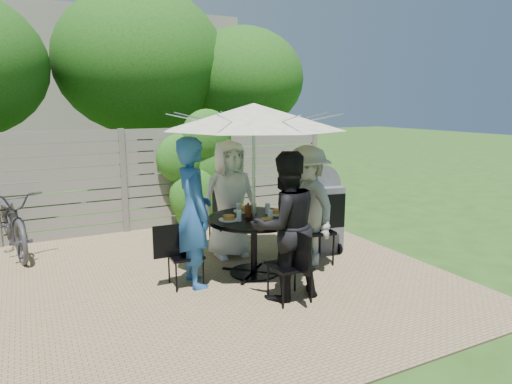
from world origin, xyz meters
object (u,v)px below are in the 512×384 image
syrup_jug (248,211)px  chair_left (185,268)px  umbrella (254,116)px  chair_right (315,243)px  person_right (307,207)px  plate_left (229,218)px  glass_back (239,209)px  patio_table (254,235)px  person_left (194,213)px  person_back (230,199)px  bbq_grill (317,212)px  plate_front (266,222)px  plate_back (243,210)px  bicycle (13,221)px  plate_right (278,212)px  chair_back (226,236)px  glass_left (239,216)px  glass_right (268,208)px  chair_front (290,280)px  glass_front (270,215)px  coffee_cup (253,209)px  person_front (285,226)px

syrup_jug → chair_left: bearing=-177.8°
umbrella → chair_right: (0.97, -0.02, -1.81)m
person_right → plate_left: person_right is taller
umbrella → glass_back: (-0.10, 0.26, -1.25)m
patio_table → person_left: (-0.83, 0.01, 0.39)m
person_back → umbrella: bearing=-90.0°
chair_right → bbq_grill: size_ratio=0.73×
plate_front → syrup_jug: bearing=97.4°
plate_back → bicycle: size_ratio=0.13×
chair_left → plate_right: bearing=0.7°
plate_left → plate_back: bearing=44.0°
person_back → plate_back: size_ratio=6.78×
person_right → plate_back: 0.91m
plate_back → chair_left: bearing=-160.5°
chair_back → glass_back: 0.92m
plate_right → glass_left: (-0.62, -0.09, 0.05)m
chair_right → plate_back: (-0.96, 0.38, 0.52)m
person_left → person_right: bearing=-90.0°
chair_back → glass_right: (0.25, -0.87, 0.59)m
chair_front → glass_right: bearing=-13.4°
plate_front → glass_front: 0.15m
umbrella → person_right: umbrella is taller
plate_left → glass_back: (0.26, 0.26, 0.05)m
syrup_jug → plate_back: bearing=78.1°
plate_back → syrup_jug: 0.32m
umbrella → person_left: umbrella is taller
chair_front → coffee_cup: (0.12, 1.18, 0.59)m
person_left → glass_back: person_left is taller
person_left → plate_left: size_ratio=7.27×
chair_back → person_front: person_front is taller
person_back → bicycle: person_back is taller
bbq_grill → plate_back: bearing=-166.5°
person_right → bbq_grill: size_ratio=1.24×
patio_table → coffee_cup: (0.10, 0.22, 0.30)m
chair_left → glass_back: glass_back is taller
plate_left → person_back: bearing=65.6°
glass_back → coffee_cup: bearing=-11.9°
glass_front → syrup_jug: (-0.16, 0.31, 0.01)m
chair_back → person_back: 0.61m
chair_front → plate_right: 1.17m
chair_back → plate_front: (-0.02, -1.33, 0.54)m
plate_back → plate_left: size_ratio=1.00×
chair_back → plate_back: size_ratio=3.59×
umbrella → plate_right: 1.34m
glass_right → patio_table: bearing=-159.0°
person_back → person_left: size_ratio=0.93×
person_right → plate_right: (-0.47, 0.01, -0.03)m
chair_left → person_right: (1.79, -0.03, 0.61)m
chair_right → plate_left: chair_right is taller
chair_right → coffee_cup: size_ratio=8.36×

